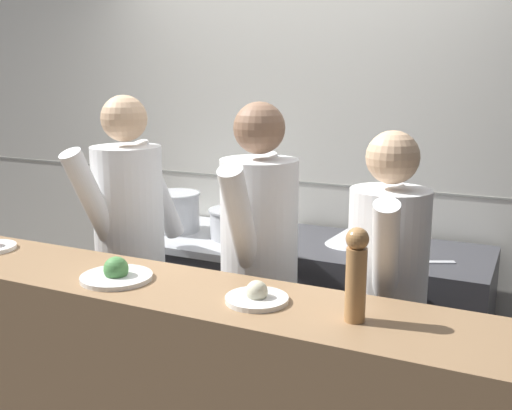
{
  "coord_description": "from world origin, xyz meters",
  "views": [
    {
      "loc": [
        1.32,
        -2.01,
        1.79
      ],
      "look_at": [
        0.05,
        0.62,
        1.15
      ],
      "focal_mm": 42.0,
      "sensor_mm": 36.0,
      "label": 1
    }
  ],
  "objects_px": {
    "plated_dish_dessert": "(257,296)",
    "chef_head_cook": "(130,246)",
    "plated_dish_appetiser": "(116,274)",
    "chef_line": "(386,303)",
    "pepper_mill": "(356,273)",
    "oven_range": "(208,302)",
    "chefs_knife": "(406,261)",
    "sauce_pot": "(235,223)",
    "stock_pot": "(175,211)",
    "chef_sous": "(259,271)",
    "mixing_bowl_steel": "(350,235)"
  },
  "relations": [
    {
      "from": "stock_pot",
      "to": "chef_sous",
      "type": "relative_size",
      "value": 0.18
    },
    {
      "from": "stock_pot",
      "to": "plated_dish_dessert",
      "type": "bearing_deg",
      "value": -46.79
    },
    {
      "from": "stock_pot",
      "to": "pepper_mill",
      "type": "bearing_deg",
      "value": -39.22
    },
    {
      "from": "oven_range",
      "to": "mixing_bowl_steel",
      "type": "distance_m",
      "value": 1.01
    },
    {
      "from": "pepper_mill",
      "to": "oven_range",
      "type": "bearing_deg",
      "value": 136.08
    },
    {
      "from": "mixing_bowl_steel",
      "to": "chef_sous",
      "type": "bearing_deg",
      "value": -106.62
    },
    {
      "from": "chefs_knife",
      "to": "plated_dish_appetiser",
      "type": "bearing_deg",
      "value": -129.67
    },
    {
      "from": "plated_dish_appetiser",
      "to": "chef_sous",
      "type": "xyz_separation_m",
      "value": [
        0.34,
        0.56,
        -0.11
      ]
    },
    {
      "from": "sauce_pot",
      "to": "mixing_bowl_steel",
      "type": "relative_size",
      "value": 1.13
    },
    {
      "from": "oven_range",
      "to": "chef_sous",
      "type": "bearing_deg",
      "value": -45.24
    },
    {
      "from": "chef_sous",
      "to": "plated_dish_dessert",
      "type": "bearing_deg",
      "value": -70.11
    },
    {
      "from": "pepper_mill",
      "to": "chef_head_cook",
      "type": "height_order",
      "value": "chef_head_cook"
    },
    {
      "from": "stock_pot",
      "to": "plated_dish_appetiser",
      "type": "xyz_separation_m",
      "value": [
        0.53,
        -1.21,
        0.05
      ]
    },
    {
      "from": "stock_pot",
      "to": "pepper_mill",
      "type": "relative_size",
      "value": 0.98
    },
    {
      "from": "plated_dish_dessert",
      "to": "chef_line",
      "type": "relative_size",
      "value": 0.14
    },
    {
      "from": "pepper_mill",
      "to": "chef_line",
      "type": "relative_size",
      "value": 0.19
    },
    {
      "from": "oven_range",
      "to": "plated_dish_appetiser",
      "type": "xyz_separation_m",
      "value": [
        0.32,
        -1.23,
        0.61
      ]
    },
    {
      "from": "stock_pot",
      "to": "chefs_knife",
      "type": "relative_size",
      "value": 0.81
    },
    {
      "from": "oven_range",
      "to": "chefs_knife",
      "type": "bearing_deg",
      "value": -7.88
    },
    {
      "from": "oven_range",
      "to": "plated_dish_appetiser",
      "type": "distance_m",
      "value": 1.41
    },
    {
      "from": "pepper_mill",
      "to": "plated_dish_appetiser",
      "type": "bearing_deg",
      "value": -178.96
    },
    {
      "from": "stock_pot",
      "to": "mixing_bowl_steel",
      "type": "height_order",
      "value": "stock_pot"
    },
    {
      "from": "plated_dish_appetiser",
      "to": "plated_dish_dessert",
      "type": "xyz_separation_m",
      "value": [
        0.58,
        0.03,
        -0.0
      ]
    },
    {
      "from": "mixing_bowl_steel",
      "to": "plated_dish_dessert",
      "type": "bearing_deg",
      "value": -88.27
    },
    {
      "from": "pepper_mill",
      "to": "plated_dish_dessert",
      "type": "bearing_deg",
      "value": 178.12
    },
    {
      "from": "mixing_bowl_steel",
      "to": "plated_dish_appetiser",
      "type": "relative_size",
      "value": 0.99
    },
    {
      "from": "chefs_knife",
      "to": "chef_head_cook",
      "type": "bearing_deg",
      "value": -160.19
    },
    {
      "from": "plated_dish_appetiser",
      "to": "plated_dish_dessert",
      "type": "bearing_deg",
      "value": 2.8
    },
    {
      "from": "plated_dish_appetiser",
      "to": "pepper_mill",
      "type": "xyz_separation_m",
      "value": [
        0.93,
        0.02,
        0.14
      ]
    },
    {
      "from": "pepper_mill",
      "to": "chef_sous",
      "type": "height_order",
      "value": "chef_sous"
    },
    {
      "from": "stock_pot",
      "to": "chef_line",
      "type": "bearing_deg",
      "value": -24.12
    },
    {
      "from": "chefs_knife",
      "to": "chef_line",
      "type": "xyz_separation_m",
      "value": [
        0.03,
        -0.49,
        -0.03
      ]
    },
    {
      "from": "sauce_pot",
      "to": "plated_dish_appetiser",
      "type": "height_order",
      "value": "plated_dish_appetiser"
    },
    {
      "from": "chefs_knife",
      "to": "plated_dish_appetiser",
      "type": "xyz_separation_m",
      "value": [
        -0.88,
        -1.06,
        0.13
      ]
    },
    {
      "from": "chef_line",
      "to": "chefs_knife",
      "type": "bearing_deg",
      "value": 82.42
    },
    {
      "from": "stock_pot",
      "to": "plated_dish_appetiser",
      "type": "relative_size",
      "value": 1.1
    },
    {
      "from": "chefs_knife",
      "to": "pepper_mill",
      "type": "relative_size",
      "value": 1.22
    },
    {
      "from": "chefs_knife",
      "to": "chef_line",
      "type": "distance_m",
      "value": 0.5
    },
    {
      "from": "plated_dish_dessert",
      "to": "chef_head_cook",
      "type": "distance_m",
      "value": 1.14
    },
    {
      "from": "chef_line",
      "to": "pepper_mill",
      "type": "bearing_deg",
      "value": -97.54
    },
    {
      "from": "mixing_bowl_steel",
      "to": "chef_head_cook",
      "type": "distance_m",
      "value": 1.15
    },
    {
      "from": "oven_range",
      "to": "stock_pot",
      "type": "relative_size",
      "value": 2.87
    },
    {
      "from": "sauce_pot",
      "to": "oven_range",
      "type": "bearing_deg",
      "value": 176.41
    },
    {
      "from": "oven_range",
      "to": "pepper_mill",
      "type": "bearing_deg",
      "value": -43.92
    },
    {
      "from": "stock_pot",
      "to": "chefs_knife",
      "type": "distance_m",
      "value": 1.42
    },
    {
      "from": "sauce_pot",
      "to": "chef_line",
      "type": "height_order",
      "value": "chef_line"
    },
    {
      "from": "oven_range",
      "to": "plated_dish_appetiser",
      "type": "bearing_deg",
      "value": -75.22
    },
    {
      "from": "oven_range",
      "to": "plated_dish_appetiser",
      "type": "height_order",
      "value": "plated_dish_appetiser"
    },
    {
      "from": "chefs_knife",
      "to": "plated_dish_appetiser",
      "type": "relative_size",
      "value": 1.36
    },
    {
      "from": "stock_pot",
      "to": "chef_sous",
      "type": "xyz_separation_m",
      "value": [
        0.87,
        -0.65,
        -0.06
      ]
    }
  ]
}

